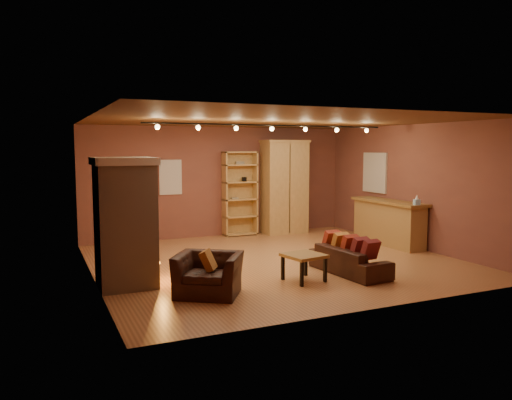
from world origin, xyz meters
name	(u,v)px	position (x,y,z in m)	size (l,w,h in m)	color
floor	(276,261)	(0.00, 0.00, 0.00)	(7.00, 7.00, 0.00)	#995F36
ceiling	(276,121)	(0.00, 0.00, 2.80)	(7.00, 7.00, 0.00)	brown
back_wall	(220,182)	(0.00, 3.25, 1.40)	(7.00, 0.02, 2.80)	brown
left_wall	(92,199)	(-3.50, 0.00, 1.40)	(0.02, 6.50, 2.80)	brown
right_wall	(414,186)	(3.50, 0.00, 1.40)	(0.02, 6.50, 2.80)	brown
fireplace	(126,222)	(-3.04, -0.60, 1.06)	(1.01, 0.98, 2.12)	#C5AC89
back_window	(170,177)	(-1.30, 3.23, 1.55)	(0.56, 0.04, 0.86)	silver
bookcase	(239,193)	(0.49, 3.13, 1.11)	(0.89, 0.35, 2.18)	tan
armoire	(284,187)	(1.71, 2.94, 1.24)	(1.21, 0.69, 2.47)	tan
bar_counter	(388,222)	(3.20, 0.50, 0.53)	(0.59, 2.18, 1.04)	#A6824C
tissue_box	(417,201)	(3.15, -0.49, 1.13)	(0.15, 0.15, 0.22)	#8FBEE5
right_window	(375,173)	(3.47, 1.40, 1.65)	(0.05, 0.90, 1.00)	silver
loveseat	(349,255)	(0.78, -1.42, 0.35)	(0.61, 1.69, 0.72)	black
armchair	(208,267)	(-1.97, -1.62, 0.43)	(1.18, 1.07, 0.86)	black
coffee_table	(304,258)	(-0.22, -1.53, 0.40)	(0.71, 0.71, 0.47)	olive
track_rail	(272,127)	(0.00, 0.20, 2.68)	(5.20, 0.09, 0.13)	black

